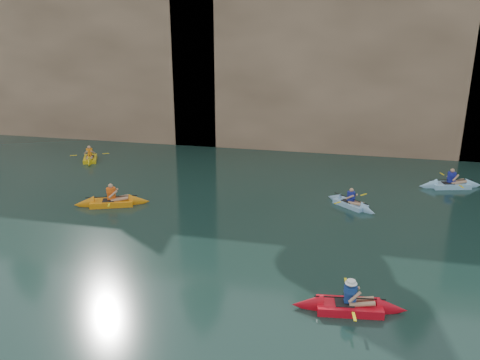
# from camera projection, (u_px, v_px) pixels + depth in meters

# --- Properties ---
(cliff) EXTENTS (70.00, 16.00, 12.00)m
(cliff) POSITION_uv_depth(u_px,v_px,m) (327.00, 54.00, 37.61)
(cliff) COLOR tan
(cliff) RESTS_ON ground
(cliff_slab_west) EXTENTS (26.00, 2.40, 10.56)m
(cliff_slab_west) POSITION_uv_depth(u_px,v_px,m) (53.00, 66.00, 35.25)
(cliff_slab_west) COLOR tan
(cliff_slab_west) RESTS_ON ground
(cliff_slab_center) EXTENTS (24.00, 2.40, 11.40)m
(cliff_slab_center) POSITION_uv_depth(u_px,v_px,m) (352.00, 65.00, 30.43)
(cliff_slab_center) COLOR tan
(cliff_slab_center) RESTS_ON ground
(sea_cave_west) EXTENTS (4.50, 1.00, 4.00)m
(sea_cave_west) POSITION_uv_depth(u_px,v_px,m) (77.00, 112.00, 35.25)
(sea_cave_west) COLOR black
(sea_cave_west) RESTS_ON ground
(sea_cave_center) EXTENTS (3.50, 1.00, 3.20)m
(sea_cave_center) POSITION_uv_depth(u_px,v_px,m) (259.00, 125.00, 32.39)
(sea_cave_center) COLOR black
(sea_cave_center) RESTS_ON ground
(sea_cave_east) EXTENTS (5.00, 1.00, 4.50)m
(sea_cave_east) POSITION_uv_depth(u_px,v_px,m) (479.00, 125.00, 29.19)
(sea_cave_east) COLOR black
(sea_cave_east) RESTS_ON ground
(main_kayaker) EXTENTS (3.48, 2.31, 1.27)m
(main_kayaker) POSITION_uv_depth(u_px,v_px,m) (349.00, 306.00, 13.97)
(main_kayaker) COLOR red
(main_kayaker) RESTS_ON ground
(kayaker_orange) EXTENTS (3.57, 2.47, 1.34)m
(kayaker_orange) POSITION_uv_depth(u_px,v_px,m) (112.00, 202.00, 22.24)
(kayaker_orange) COLOR orange
(kayaker_orange) RESTS_ON ground
(kayaker_ltblue_near) EXTENTS (2.62, 2.38, 1.13)m
(kayaker_ltblue_near) POSITION_uv_depth(u_px,v_px,m) (350.00, 204.00, 22.12)
(kayaker_ltblue_near) COLOR #86B8E1
(kayaker_ltblue_near) RESTS_ON ground
(kayaker_yellow) EXTENTS (2.18, 2.98, 1.22)m
(kayaker_yellow) POSITION_uv_depth(u_px,v_px,m) (90.00, 158.00, 29.64)
(kayaker_yellow) COLOR gold
(kayaker_yellow) RESTS_ON ground
(kayaker_ltblue_mid) EXTENTS (3.49, 2.47, 1.30)m
(kayaker_ltblue_mid) POSITION_uv_depth(u_px,v_px,m) (450.00, 185.00, 24.69)
(kayaker_ltblue_mid) COLOR #8DC7ED
(kayaker_ltblue_mid) RESTS_ON ground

